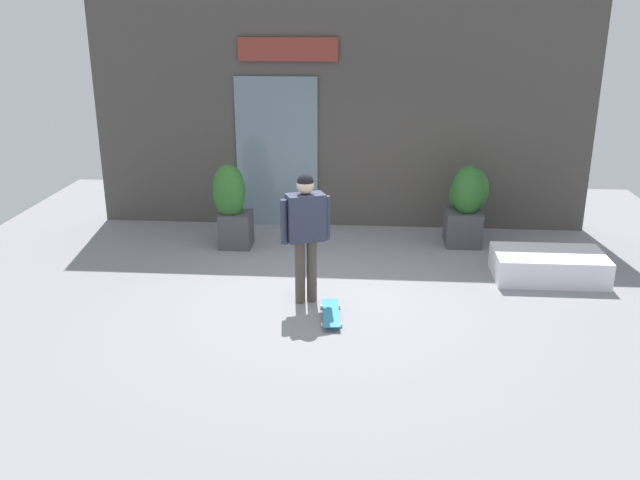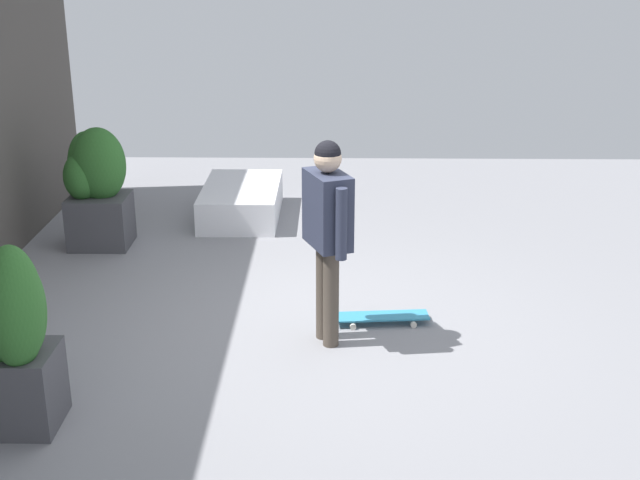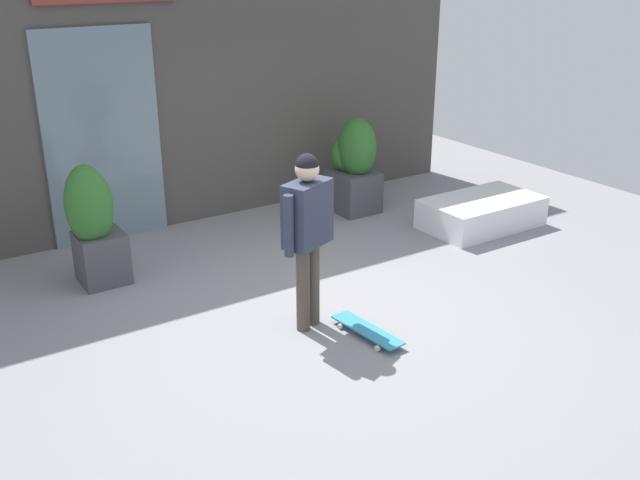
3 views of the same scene
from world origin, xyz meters
The scene contains 6 objects.
ground_plane centered at (0.00, 0.00, 0.00)m, with size 12.00×12.00×0.00m, color gray.
skateboarder centered at (-0.26, -0.27, 1.06)m, with size 0.61×0.42×1.71m.
skateboard centered at (0.10, -0.75, 0.06)m, with size 0.31×0.84×0.08m.
planter_box_left centered at (-1.63, 1.80, 0.76)m, with size 0.58×0.56×1.36m.
planter_box_right centered at (2.10, 2.26, 0.69)m, with size 0.68×0.67×1.30m.
snow_ledge centered at (3.10, 0.79, 0.19)m, with size 1.53×0.90×0.38m, color white.
Camera 2 is at (-6.71, -0.32, 3.20)m, focal length 47.91 mm.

